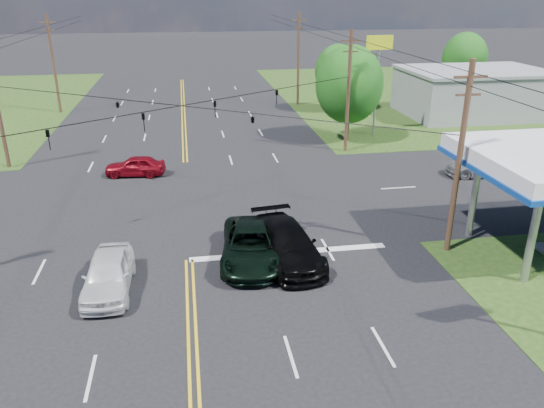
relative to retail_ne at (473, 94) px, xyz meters
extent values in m
plane|color=black|center=(-30.00, -20.00, -2.20)|extent=(280.00, 280.00, 0.00)
cube|color=#1B3D13|center=(5.00, 12.00, -2.20)|extent=(46.00, 48.00, 0.03)
cube|color=silver|center=(-25.00, -28.00, -2.20)|extent=(10.00, 0.50, 0.02)
cube|color=gray|center=(0.00, 0.00, 0.00)|extent=(14.00, 10.00, 4.40)
cylinder|color=#A5A5AA|center=(-15.00, -32.50, 0.12)|extent=(0.36, 0.36, 4.65)
cylinder|color=#A5A5AA|center=(-15.00, -27.50, 0.12)|extent=(0.36, 0.36, 4.65)
cylinder|color=#41281B|center=(-17.00, -29.00, 2.55)|extent=(0.28, 0.28, 9.50)
cube|color=#41281B|center=(-17.00, -29.00, 6.50)|extent=(1.60, 0.12, 0.12)
cube|color=#41281B|center=(-17.00, -29.00, 5.70)|extent=(1.20, 0.10, 0.10)
cylinder|color=#41281B|center=(-17.00, -11.00, 2.55)|extent=(0.28, 0.28, 9.50)
cube|color=#41281B|center=(-17.00, -11.00, 6.50)|extent=(1.60, 0.12, 0.12)
cube|color=#41281B|center=(-17.00, -11.00, 5.70)|extent=(1.20, 0.10, 0.10)
cylinder|color=#41281B|center=(-43.00, 8.00, 2.80)|extent=(0.28, 0.28, 10.00)
cube|color=#41281B|center=(-43.00, 8.00, 7.00)|extent=(1.60, 0.12, 0.12)
cube|color=#41281B|center=(-43.00, 8.00, 6.20)|extent=(1.20, 0.10, 0.10)
cylinder|color=#41281B|center=(-17.00, 8.00, 2.80)|extent=(0.28, 0.28, 10.00)
cube|color=#41281B|center=(-17.00, 8.00, 7.00)|extent=(1.60, 0.12, 0.12)
cube|color=#41281B|center=(-17.00, 8.00, 6.20)|extent=(1.20, 0.10, 0.10)
imported|color=black|center=(-36.50, -24.50, 3.22)|extent=(0.17, 0.21, 1.05)
imported|color=black|center=(-32.08, -21.44, 3.22)|extent=(0.17, 0.21, 1.05)
imported|color=black|center=(-27.92, -18.56, 3.22)|extent=(0.17, 0.21, 1.05)
imported|color=black|center=(-23.50, -15.50, 3.22)|extent=(0.17, 0.21, 1.05)
imported|color=black|center=(-33.90, -17.30, 3.50)|extent=(1.24, 0.26, 0.50)
imported|color=black|center=(-26.10, -22.70, 3.50)|extent=(1.24, 0.26, 0.50)
cylinder|color=black|center=(-17.00, -22.00, 6.70)|extent=(0.04, 100.00, 0.04)
cylinder|color=black|center=(-17.00, -22.00, 6.10)|extent=(0.04, 100.00, 0.04)
cylinder|color=#41281B|center=(-16.00, -8.00, -0.55)|extent=(0.36, 0.36, 3.30)
ellipsoid|color=#194D14|center=(-16.00, -8.00, 2.67)|extent=(5.70, 5.70, 6.60)
cylinder|color=#41281B|center=(-13.50, 4.00, -0.77)|extent=(0.36, 0.36, 2.86)
ellipsoid|color=#194D14|center=(-13.50, 4.00, 2.03)|extent=(4.94, 4.94, 5.72)
cylinder|color=#41281B|center=(4.00, 10.00, -0.66)|extent=(0.36, 0.36, 3.08)
ellipsoid|color=#194D14|center=(4.00, 10.00, 2.35)|extent=(5.32, 5.32, 6.16)
imported|color=black|center=(-27.00, -28.50, -1.36)|extent=(3.53, 6.34, 1.68)
imported|color=black|center=(-25.25, -28.75, -1.31)|extent=(3.25, 6.37, 1.77)
imported|color=silver|center=(-33.50, -30.25, -1.36)|extent=(2.06, 4.94, 1.67)
imported|color=maroon|center=(-33.51, -14.50, -1.49)|extent=(4.34, 2.14, 1.42)
imported|color=#B6B5BA|center=(-9.12, -18.49, -1.44)|extent=(5.41, 2.65, 1.52)
cylinder|color=#A5A5AA|center=(-13.00, -6.39, 2.14)|extent=(0.20, 0.20, 8.69)
cube|color=#D1DB17|center=(-13.00, -6.39, 5.89)|extent=(2.40, 0.47, 1.19)
camera|label=1|loc=(-29.71, -51.38, 10.18)|focal=35.00mm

